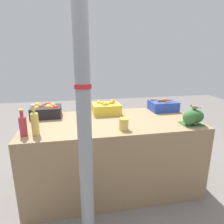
% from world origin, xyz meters
% --- Properties ---
extents(ground_plane, '(10.00, 10.00, 0.00)m').
position_xyz_m(ground_plane, '(0.00, 0.00, 0.00)').
color(ground_plane, slate).
extents(market_table, '(1.95, 0.94, 0.84)m').
position_xyz_m(market_table, '(0.00, 0.00, 0.42)').
color(market_table, '#937551').
rests_on(market_table, ground_plane).
extents(support_pole, '(0.12, 0.12, 2.47)m').
position_xyz_m(support_pole, '(-0.35, -0.73, 1.24)').
color(support_pole, gray).
rests_on(support_pole, ground_plane).
extents(apple_crate, '(0.34, 0.28, 0.16)m').
position_xyz_m(apple_crate, '(-0.75, 0.29, 0.92)').
color(apple_crate, black).
rests_on(apple_crate, market_table).
extents(orange_crate, '(0.34, 0.28, 0.16)m').
position_xyz_m(orange_crate, '(-0.02, 0.30, 0.91)').
color(orange_crate, gold).
rests_on(orange_crate, market_table).
extents(carrot_crate, '(0.34, 0.28, 0.17)m').
position_xyz_m(carrot_crate, '(0.76, 0.29, 0.91)').
color(carrot_crate, '#2847B7').
rests_on(carrot_crate, market_table).
extents(broccoli_pile, '(0.23, 0.20, 0.17)m').
position_xyz_m(broccoli_pile, '(0.81, -0.31, 0.93)').
color(broccoli_pile, '#2D602D').
rests_on(broccoli_pile, market_table).
extents(juice_bottle_ruby, '(0.07, 0.07, 0.25)m').
position_xyz_m(juice_bottle_ruby, '(-0.89, -0.28, 0.94)').
color(juice_bottle_ruby, '#B2333D').
rests_on(juice_bottle_ruby, market_table).
extents(juice_bottle_golden, '(0.07, 0.07, 0.29)m').
position_xyz_m(juice_bottle_golden, '(-0.78, -0.28, 0.96)').
color(juice_bottle_golden, gold).
rests_on(juice_bottle_golden, market_table).
extents(pickle_jar, '(0.10, 0.10, 0.12)m').
position_xyz_m(pickle_jar, '(0.06, -0.31, 0.90)').
color(pickle_jar, '#DBBC56').
rests_on(pickle_jar, market_table).
extents(sparrow_bird, '(0.07, 0.13, 0.05)m').
position_xyz_m(sparrow_bird, '(0.82, -0.30, 1.03)').
color(sparrow_bird, '#4C3D2D').
rests_on(sparrow_bird, broccoli_pile).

